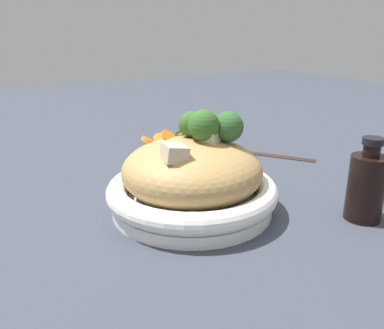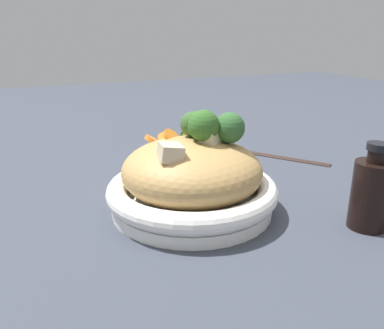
{
  "view_description": "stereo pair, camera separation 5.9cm",
  "coord_description": "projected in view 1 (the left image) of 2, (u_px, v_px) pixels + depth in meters",
  "views": [
    {
      "loc": [
        0.27,
        0.49,
        0.27
      ],
      "look_at": [
        0.0,
        0.0,
        0.07
      ],
      "focal_mm": 37.55,
      "sensor_mm": 36.0,
      "label": 1
    },
    {
      "loc": [
        0.22,
        0.52,
        0.27
      ],
      "look_at": [
        0.0,
        0.0,
        0.07
      ],
      "focal_mm": 37.55,
      "sensor_mm": 36.0,
      "label": 2
    }
  ],
  "objects": [
    {
      "name": "serving_bowl",
      "position": [
        192.0,
        194.0,
        0.61
      ],
      "size": [
        0.26,
        0.26,
        0.05
      ],
      "color": "white",
      "rests_on": "ground_plane"
    },
    {
      "name": "chopsticks_pair",
      "position": [
        267.0,
        154.0,
        0.87
      ],
      "size": [
        0.14,
        0.18,
        0.01
      ],
      "color": "black",
      "rests_on": "ground_plane"
    },
    {
      "name": "carrot_coins",
      "position": [
        158.0,
        140.0,
        0.62
      ],
      "size": [
        0.06,
        0.07,
        0.03
      ],
      "color": "orange",
      "rests_on": "serving_bowl"
    },
    {
      "name": "soy_sauce_bottle",
      "position": [
        366.0,
        186.0,
        0.57
      ],
      "size": [
        0.05,
        0.05,
        0.12
      ],
      "color": "black",
      "rests_on": "ground_plane"
    },
    {
      "name": "broccoli_florets",
      "position": [
        208.0,
        127.0,
        0.59
      ],
      "size": [
        0.1,
        0.09,
        0.07
      ],
      "color": "#92B676",
      "rests_on": "serving_bowl"
    },
    {
      "name": "chicken_chunks",
      "position": [
        189.0,
        147.0,
        0.55
      ],
      "size": [
        0.11,
        0.06,
        0.03
      ],
      "color": "beige",
      "rests_on": "serving_bowl"
    },
    {
      "name": "noodle_heap",
      "position": [
        192.0,
        170.0,
        0.6
      ],
      "size": [
        0.21,
        0.21,
        0.09
      ],
      "color": "tan",
      "rests_on": "serving_bowl"
    },
    {
      "name": "ground_plane",
      "position": [
        192.0,
        209.0,
        0.62
      ],
      "size": [
        3.0,
        3.0,
        0.0
      ],
      "primitive_type": "plane",
      "color": "#383D49"
    },
    {
      "name": "zucchini_slices",
      "position": [
        192.0,
        135.0,
        0.65
      ],
      "size": [
        0.06,
        0.07,
        0.04
      ],
      "color": "beige",
      "rests_on": "serving_bowl"
    }
  ]
}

